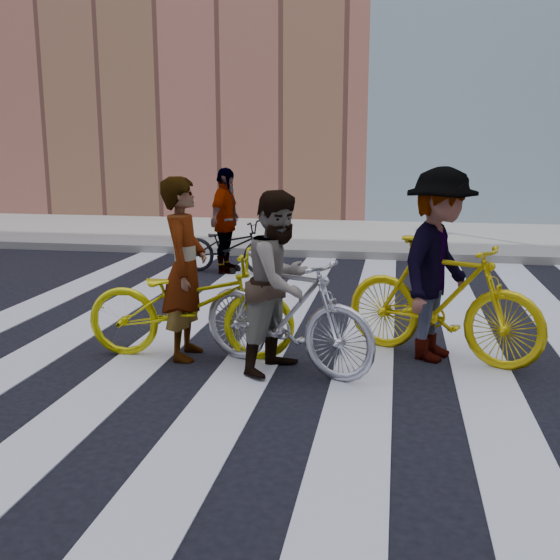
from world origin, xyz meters
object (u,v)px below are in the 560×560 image
(bike_yellow_left, at_px, (191,304))
(rider_rear, at_px, (225,221))
(rider_mid, at_px, (280,282))
(rider_left, at_px, (185,269))
(rider_right, at_px, (439,265))
(bike_silver_mid, at_px, (285,313))
(bike_yellow_right, at_px, (442,299))
(bike_dark_rear, at_px, (229,247))

(bike_yellow_left, relative_size, rider_rear, 1.20)
(bike_yellow_left, xyz_separation_m, rider_mid, (0.94, -0.23, 0.30))
(bike_yellow_left, relative_size, rider_left, 1.15)
(bike_yellow_left, relative_size, rider_mid, 1.22)
(rider_rear, bearing_deg, rider_right, -134.10)
(rider_left, bearing_deg, rider_right, -85.29)
(rider_mid, xyz_separation_m, rider_right, (1.46, 0.62, 0.10))
(rider_right, relative_size, rider_rear, 1.10)
(bike_silver_mid, bearing_deg, bike_yellow_right, -43.62)
(bike_yellow_left, bearing_deg, rider_left, 85.73)
(bike_silver_mid, distance_m, bike_dark_rear, 4.86)
(bike_dark_rear, bearing_deg, bike_silver_mid, -152.36)
(bike_yellow_left, relative_size, bike_silver_mid, 1.11)
(bike_yellow_left, bearing_deg, rider_right, -85.11)
(rider_right, bearing_deg, rider_left, 123.35)
(rider_mid, height_order, rider_right, rider_right)
(rider_mid, bearing_deg, rider_right, -43.62)
(bike_yellow_left, xyz_separation_m, bike_silver_mid, (0.99, -0.23, 0.02))
(bike_yellow_right, xyz_separation_m, rider_rear, (-3.23, 3.93, 0.26))
(bike_yellow_right, distance_m, rider_left, 2.55)
(bike_dark_rear, distance_m, rider_mid, 4.86)
(bike_yellow_left, bearing_deg, bike_dark_rear, 5.31)
(bike_yellow_right, relative_size, bike_dark_rear, 1.21)
(rider_mid, distance_m, rider_right, 1.59)
(bike_dark_rear, height_order, rider_right, rider_right)
(bike_yellow_left, height_order, bike_silver_mid, bike_silver_mid)
(rider_left, distance_m, rider_rear, 4.38)
(rider_left, relative_size, rider_right, 0.95)
(rider_left, xyz_separation_m, rider_rear, (-0.73, 4.32, -0.04))
(bike_yellow_right, relative_size, rider_mid, 1.19)
(rider_left, distance_m, rider_mid, 1.02)
(rider_left, bearing_deg, bike_yellow_right, -85.47)
(bike_silver_mid, xyz_separation_m, rider_left, (-1.04, 0.23, 0.34))
(rider_right, xyz_separation_m, rider_rear, (-3.18, 3.93, -0.08))
(bike_yellow_right, distance_m, rider_mid, 1.65)
(rider_rear, bearing_deg, bike_yellow_left, -162.90)
(bike_silver_mid, relative_size, rider_rear, 1.08)
(bike_dark_rear, xyz_separation_m, rider_mid, (1.67, -4.54, 0.41))
(bike_yellow_left, distance_m, bike_dark_rear, 4.38)
(bike_yellow_right, xyz_separation_m, rider_left, (-2.51, -0.39, 0.29))
(rider_right, bearing_deg, rider_rear, 63.40)
(bike_yellow_left, height_order, rider_rear, rider_rear)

